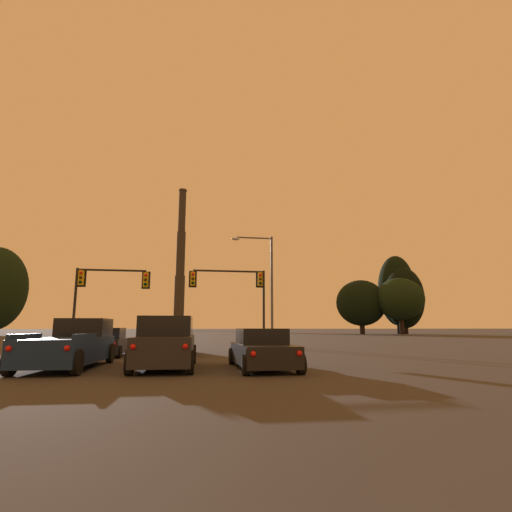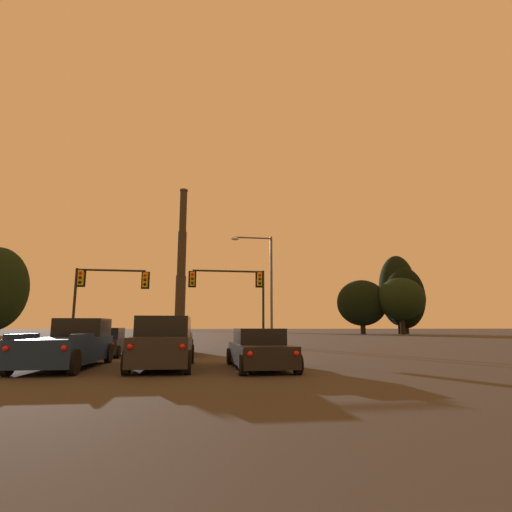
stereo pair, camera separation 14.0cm
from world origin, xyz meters
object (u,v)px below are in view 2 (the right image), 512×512
at_px(suv_center_lane_second, 164,343).
at_px(pickup_truck_left_lane_second, 70,345).
at_px(traffic_light_overhead_right, 238,288).
at_px(sedan_right_lane_second, 260,350).
at_px(traffic_light_overhead_left, 101,287).
at_px(smokestack, 181,273).
at_px(hatchback_left_lane_front, 106,343).
at_px(street_lamp, 265,278).
at_px(suv_center_lane_front, 174,338).

distance_m(suv_center_lane_second, pickup_truck_left_lane_second, 3.59).
height_order(pickup_truck_left_lane_second, traffic_light_overhead_right, traffic_light_overhead_right).
bearing_deg(suv_center_lane_second, traffic_light_overhead_right, 75.08).
xyz_separation_m(sedan_right_lane_second, traffic_light_overhead_left, (-8.66, 14.56, 3.54)).
bearing_deg(traffic_light_overhead_left, smokestack, 88.95).
bearing_deg(traffic_light_overhead_right, traffic_light_overhead_left, -175.21).
bearing_deg(smokestack, traffic_light_overhead_left, -91.05).
height_order(sedan_right_lane_second, hatchback_left_lane_front, hatchback_left_lane_front).
bearing_deg(street_lamp, smokestack, 94.00).
xyz_separation_m(suv_center_lane_second, pickup_truck_left_lane_second, (-3.47, 0.88, -0.09)).
bearing_deg(suv_center_lane_second, street_lamp, 68.85).
relative_size(traffic_light_overhead_left, smokestack, 0.09).
distance_m(traffic_light_overhead_left, street_lamp, 12.19).
xyz_separation_m(hatchback_left_lane_front, pickup_truck_left_lane_second, (-0.20, -5.85, 0.14)).
distance_m(suv_center_lane_second, street_lamp, 17.71).
height_order(pickup_truck_left_lane_second, smokestack, smokestack).
xyz_separation_m(suv_center_lane_front, street_lamp, (6.68, 8.30, 4.44)).
xyz_separation_m(sedan_right_lane_second, street_lamp, (3.33, 16.37, 4.67)).
bearing_deg(street_lamp, sedan_right_lane_second, -101.51).
relative_size(pickup_truck_left_lane_second, street_lamp, 0.64).
bearing_deg(traffic_light_overhead_right, suv_center_lane_second, -107.01).
bearing_deg(traffic_light_overhead_right, smokestack, 93.03).
distance_m(suv_center_lane_second, traffic_light_overhead_left, 15.25).
height_order(hatchback_left_lane_front, pickup_truck_left_lane_second, pickup_truck_left_lane_second).
height_order(pickup_truck_left_lane_second, traffic_light_overhead_left, traffic_light_overhead_left).
xyz_separation_m(pickup_truck_left_lane_second, traffic_light_overhead_left, (-1.76, 13.06, 3.40)).
distance_m(suv_center_lane_front, smokestack, 145.38).
distance_m(suv_center_lane_front, pickup_truck_left_lane_second, 7.47).
relative_size(suv_center_lane_second, suv_center_lane_front, 1.00).
relative_size(suv_center_lane_second, pickup_truck_left_lane_second, 0.89).
bearing_deg(pickup_truck_left_lane_second, suv_center_lane_front, 64.35).
xyz_separation_m(sedan_right_lane_second, suv_center_lane_front, (-3.35, 8.07, 0.23)).
distance_m(hatchback_left_lane_front, traffic_light_overhead_left, 8.26).
xyz_separation_m(traffic_light_overhead_right, street_lamp, (2.25, 1.00, 0.92)).
relative_size(sedan_right_lane_second, smokestack, 0.08).
bearing_deg(sedan_right_lane_second, suv_center_lane_front, 112.29).
bearing_deg(smokestack, hatchback_left_lane_front, -90.23).
relative_size(sedan_right_lane_second, traffic_light_overhead_right, 0.80).
bearing_deg(traffic_light_overhead_left, hatchback_left_lane_front, -74.79).
height_order(traffic_light_overhead_right, smokestack, smokestack).
xyz_separation_m(suv_center_lane_front, smokestack, (-2.79, 143.62, 22.37)).
xyz_separation_m(hatchback_left_lane_front, suv_center_lane_front, (3.36, 0.72, 0.23)).
distance_m(suv_center_lane_second, smokestack, 152.75).
height_order(sedan_right_lane_second, street_lamp, street_lamp).
bearing_deg(hatchback_left_lane_front, pickup_truck_left_lane_second, -90.88).
xyz_separation_m(suv_center_lane_second, hatchback_left_lane_front, (-3.28, 6.74, -0.23)).
bearing_deg(suv_center_lane_second, pickup_truck_left_lane_second, 167.80).
xyz_separation_m(suv_center_lane_second, sedan_right_lane_second, (3.43, -0.62, -0.23)).
relative_size(suv_center_lane_second, traffic_light_overhead_right, 0.85).
bearing_deg(traffic_light_overhead_right, street_lamp, 23.92).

